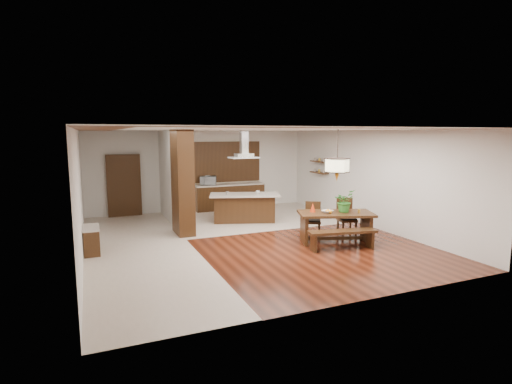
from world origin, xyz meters
name	(u,v)px	position (x,y,z in m)	size (l,w,h in m)	color
room_shell	(245,162)	(0.00, 0.00, 2.06)	(9.00, 9.04, 2.92)	#351309
tile_hallway	(140,250)	(-2.75, 0.00, 0.01)	(2.50, 9.00, 0.01)	beige
tile_kitchen	(253,217)	(1.25, 2.50, 0.01)	(5.50, 4.00, 0.01)	beige
soffit_band	(245,130)	(0.00, 0.00, 2.88)	(8.00, 9.00, 0.02)	#3F1F0F
partition_pier	(183,183)	(-1.40, 1.20, 1.45)	(0.45, 1.00, 2.90)	black
partition_stub	(168,175)	(-1.40, 3.30, 1.45)	(0.18, 2.40, 2.90)	silver
hallway_console	(92,240)	(-3.81, 0.20, 0.32)	(0.37, 0.88, 0.63)	black
hallway_doorway	(124,186)	(-2.70, 4.40, 1.05)	(1.10, 0.20, 2.10)	black
rear_counter	(229,196)	(1.00, 4.20, 0.48)	(2.60, 0.62, 0.95)	black
kitchen_window	(227,162)	(1.00, 4.46, 1.75)	(2.60, 0.08, 1.50)	olive
shelf_lower	(319,173)	(3.87, 2.60, 1.40)	(0.26, 0.90, 0.04)	black
shelf_upper	(319,162)	(3.87, 2.60, 1.80)	(0.26, 0.90, 0.04)	black
dining_table	(336,220)	(2.02, -1.20, 0.58)	(2.09, 1.52, 0.78)	black
dining_bench	(342,240)	(1.80, -1.84, 0.24)	(1.69, 0.37, 0.47)	black
dining_chair_left	(313,220)	(1.77, -0.50, 0.47)	(0.42, 0.42, 0.95)	black
dining_chair_right	(347,218)	(2.66, -0.82, 0.52)	(0.46, 0.46, 1.03)	black
pendant_lantern	(337,155)	(2.02, -1.20, 2.25)	(0.64, 0.64, 1.31)	beige
foliage_plant	(344,201)	(2.24, -1.24, 1.07)	(0.52, 0.45, 0.58)	#2F7627
fruit_bowl	(327,212)	(1.78, -1.17, 0.82)	(0.27, 0.27, 0.07)	beige
napkin_cone	(313,207)	(1.51, -0.92, 0.90)	(0.15, 0.15, 0.23)	#AE2B0C
gold_ornament	(359,211)	(2.54, -1.48, 0.83)	(0.07, 0.07, 0.09)	gold
kitchen_island	(244,207)	(0.73, 1.97, 0.46)	(2.37, 1.61, 0.90)	black
range_hood	(244,144)	(0.73, 1.97, 2.46)	(0.90, 0.55, 0.87)	silver
island_cup	(258,192)	(1.14, 1.84, 0.95)	(0.12, 0.12, 0.10)	silver
microwave	(208,181)	(0.20, 4.20, 1.11)	(0.57, 0.39, 0.32)	silver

